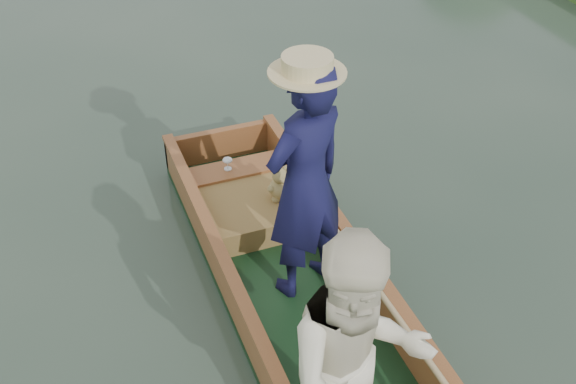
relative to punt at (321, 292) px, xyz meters
name	(u,v)px	position (x,y,z in m)	size (l,w,h in m)	color
ground	(316,338)	(0.08, 0.23, -0.72)	(120.00, 120.00, 0.00)	#283D30
punt	(321,292)	(0.00, 0.00, 0.00)	(1.29, 5.12, 2.04)	black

